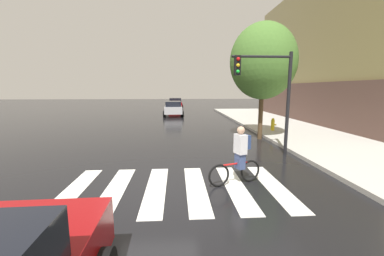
% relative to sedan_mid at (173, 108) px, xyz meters
% --- Properties ---
extents(ground_plane, '(120.00, 120.00, 0.00)m').
position_rel_sedan_mid_xyz_m(ground_plane, '(-0.26, -18.57, -0.77)').
color(ground_plane, black).
extents(crosswalk_stripes, '(6.10, 3.31, 0.01)m').
position_rel_sedan_mid_xyz_m(crosswalk_stripes, '(0.33, -18.57, -0.76)').
color(crosswalk_stripes, silver).
rests_on(crosswalk_stripes, ground).
extents(sedan_mid, '(2.07, 4.32, 1.48)m').
position_rel_sedan_mid_xyz_m(sedan_mid, '(0.00, 0.00, 0.00)').
color(sedan_mid, '#B7B7BC').
rests_on(sedan_mid, ground).
extents(sedan_far, '(2.06, 4.35, 1.50)m').
position_rel_sedan_mid_xyz_m(sedan_far, '(0.17, 8.60, 0.01)').
color(sedan_far, maroon).
rests_on(sedan_far, ground).
extents(cyclist, '(1.64, 0.60, 1.69)m').
position_rel_sedan_mid_xyz_m(cyclist, '(2.15, -18.31, 0.08)').
color(cyclist, black).
rests_on(cyclist, ground).
extents(traffic_light_near, '(2.47, 0.28, 4.20)m').
position_rel_sedan_mid_xyz_m(traffic_light_near, '(4.11, -15.27, 2.09)').
color(traffic_light_near, black).
rests_on(traffic_light_near, ground).
extents(fire_hydrant, '(0.33, 0.22, 0.78)m').
position_rel_sedan_mid_xyz_m(fire_hydrant, '(6.37, -10.31, -0.23)').
color(fire_hydrant, gold).
rests_on(fire_hydrant, sidewalk).
extents(street_tree_near, '(3.46, 3.46, 6.16)m').
position_rel_sedan_mid_xyz_m(street_tree_near, '(4.92, -12.12, 3.39)').
color(street_tree_near, '#4C3823').
rests_on(street_tree_near, ground).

